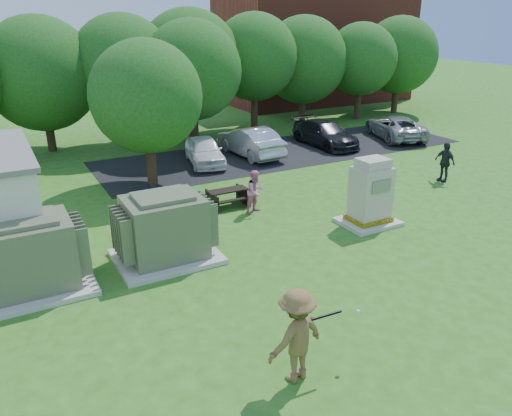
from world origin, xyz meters
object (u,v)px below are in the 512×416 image
batter (296,336)px  person_walking_right (445,162)px  car_silver_b (395,127)px  transformer_left (30,257)px  picnic_table (228,196)px  car_silver_a (250,141)px  person_at_picnic (256,192)px  car_dark (325,134)px  car_white (205,151)px  transformer_right (165,229)px  generator_cabinet (370,196)px

batter → person_walking_right: bearing=-157.9°
car_silver_b → transformer_left: bearing=41.0°
transformer_left → picnic_table: transformer_left is taller
person_walking_right → car_silver_a: bearing=-147.2°
batter → person_at_picnic: 9.13m
transformer_left → picnic_table: bearing=23.5°
car_dark → car_silver_a: bearing=178.4°
car_white → transformer_left: bearing=-122.2°
transformer_right → picnic_table: bearing=41.5°
car_white → car_silver_b: size_ratio=0.80×
car_silver_b → car_silver_a: bearing=14.6°
generator_cabinet → car_dark: generator_cabinet is taller
car_silver_a → car_silver_b: size_ratio=0.95×
batter → person_at_picnic: batter is taller
car_silver_b → batter: bearing=60.7°
car_silver_a → car_white: bearing=2.6°
picnic_table → car_white: size_ratio=0.40×
transformer_left → car_white: bearing=45.5°
generator_cabinet → person_at_picnic: 4.13m
car_silver_a → car_silver_b: bearing=173.3°
generator_cabinet → person_at_picnic: bearing=136.1°
transformer_right → person_walking_right: size_ratio=1.73×
picnic_table → person_walking_right: 9.83m
picnic_table → car_dark: (8.82, 5.89, 0.27)m
transformer_right → person_walking_right: bearing=5.9°
picnic_table → car_silver_b: car_silver_b is taller
transformer_right → car_white: (5.05, 8.90, -0.31)m
generator_cabinet → car_silver_a: generator_cabinet is taller
generator_cabinet → car_silver_a: bearing=86.8°
person_walking_right → car_silver_b: (3.80, 7.10, -0.20)m
person_at_picnic → batter: bearing=-131.1°
person_walking_right → car_silver_a: size_ratio=0.38×
transformer_right → generator_cabinet: (7.15, -0.79, 0.07)m
generator_cabinet → car_silver_b: (9.86, 9.26, -0.37)m
picnic_table → car_white: 5.94m
transformer_left → car_silver_a: 14.62m
person_at_picnic → car_dark: size_ratio=0.35×
transformer_left → car_dark: 18.45m
batter → car_white: (4.51, 15.21, -0.35)m
batter → person_at_picnic: size_ratio=1.25×
transformer_right → batter: (0.54, -6.30, 0.04)m
car_white → car_silver_a: bearing=17.5°
batter → car_silver_b: size_ratio=0.42×
car_silver_a → car_dark: car_silver_a is taller
generator_cabinet → batter: 8.61m
transformer_left → car_silver_b: (20.71, 8.47, -0.30)m
person_at_picnic → car_silver_a: person_at_picnic is taller
transformer_right → person_walking_right: transformer_right is taller
transformer_left → generator_cabinet: (10.85, -0.79, 0.07)m
batter → car_white: bearing=-115.6°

